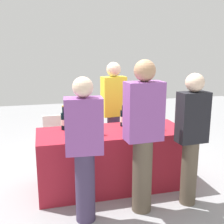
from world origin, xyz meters
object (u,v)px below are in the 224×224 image
wine_glass_0 (77,129)px  wine_glass_5 (160,123)px  wine_glass_2 (125,124)px  wine_bottle_2 (123,118)px  guest_0 (84,146)px  wine_glass_1 (100,127)px  wine_bottle_3 (131,117)px  wine_glass_3 (138,123)px  wine_bottle_0 (64,121)px  server_pouring (114,110)px  guest_2 (191,135)px  guest_1 (143,132)px  menu_board (62,138)px  wine_bottle_1 (84,120)px  wine_glass_4 (151,122)px

wine_glass_0 → wine_glass_5: bearing=-1.5°
wine_glass_2 → wine_glass_5: (0.48, -0.01, -0.02)m
wine_bottle_2 → guest_0: (-0.67, -0.86, -0.05)m
wine_glass_0 → wine_glass_1: size_ratio=0.84×
wine_glass_0 → wine_glass_1: (0.28, -0.04, 0.02)m
wine_bottle_3 → guest_0: guest_0 is taller
wine_bottle_2 → wine_glass_3: size_ratio=2.21×
wine_bottle_0 → server_pouring: bearing=31.2°
wine_bottle_0 → wine_bottle_2: (0.81, -0.03, -0.00)m
wine_glass_5 → guest_2: bearing=-73.6°
guest_1 → menu_board: size_ratio=2.18×
wine_bottle_2 → wine_bottle_3: (0.12, 0.01, 0.01)m
wine_bottle_3 → wine_glass_3: size_ratio=2.40×
wine_bottle_1 → wine_glass_4: wine_bottle_1 is taller
wine_bottle_2 → wine_glass_5: wine_bottle_2 is taller
wine_glass_3 → wine_glass_1: bearing=-171.0°
wine_bottle_2 → guest_2: (0.57, -0.83, -0.03)m
wine_glass_2 → wine_glass_3: (0.19, 0.06, -0.01)m
wine_bottle_1 → wine_glass_4: size_ratio=2.12×
wine_glass_0 → wine_glass_4: 0.96m
wine_glass_0 → wine_bottle_0: bearing=115.3°
wine_glass_4 → guest_1: guest_1 is taller
wine_glass_2 → server_pouring: server_pouring is taller
wine_glass_2 → guest_1: 0.54m
server_pouring → menu_board: (-0.79, 0.32, -0.50)m
wine_bottle_3 → wine_glass_4: (0.17, -0.31, -0.01)m
wine_glass_1 → wine_glass_2: 0.33m
wine_bottle_2 → wine_glass_4: 0.42m
wine_glass_5 → wine_glass_4: bearing=176.1°
wine_glass_5 → menu_board: (-1.21, 1.13, -0.47)m
wine_glass_3 → guest_1: 0.62m
guest_2 → wine_glass_2: bearing=136.4°
wine_bottle_0 → wine_glass_4: wine_bottle_0 is taller
server_pouring → guest_1: 1.35m
wine_glass_1 → guest_2: (0.96, -0.52, -0.02)m
wine_glass_1 → wine_glass_5: (0.81, 0.01, -0.01)m
wine_bottle_1 → guest_0: guest_0 is taller
menu_board → wine_bottle_0: bearing=-93.7°
wine_bottle_0 → wine_glass_4: bearing=-16.3°
wine_bottle_0 → wine_glass_3: bearing=-15.5°
wine_bottle_0 → wine_glass_3: 0.97m
wine_glass_5 → menu_board: 1.72m
wine_glass_3 → wine_glass_0: bearing=-177.1°
wine_glass_0 → guest_2: 1.36m
wine_glass_5 → server_pouring: size_ratio=0.08×
wine_bottle_3 → wine_glass_5: bearing=-46.4°
wine_bottle_2 → wine_glass_5: (0.42, -0.30, -0.02)m
wine_glass_4 → server_pouring: 0.86m
wine_bottle_2 → wine_bottle_3: bearing=5.7°
wine_glass_3 → server_pouring: server_pouring is taller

